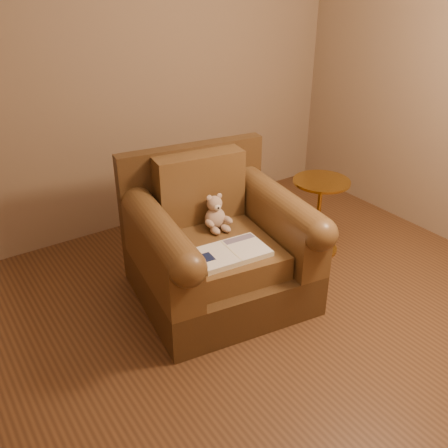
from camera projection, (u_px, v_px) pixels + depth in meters
floor at (282, 349)px, 3.00m from camera, size 4.00×4.00×0.00m
room at (304, 52)px, 2.19m from camera, size 4.02×4.02×2.71m
armchair at (217, 246)px, 3.35m from camera, size 1.19×1.15×0.95m
teddy_bear at (216, 216)px, 3.35m from camera, size 0.18×0.20×0.25m
guidebook at (231, 253)px, 3.07m from camera, size 0.48×0.32×0.04m
side_table at (318, 213)px, 3.87m from camera, size 0.43×0.43×0.60m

